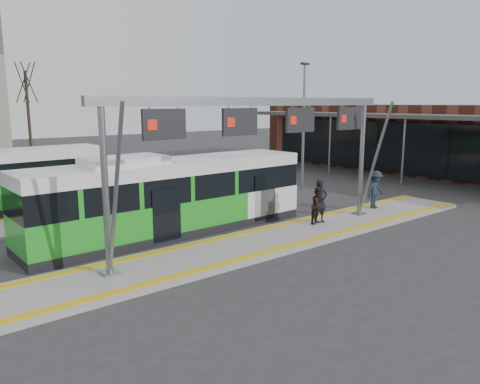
# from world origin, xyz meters

# --- Properties ---
(ground) EXTENTS (120.00, 120.00, 0.00)m
(ground) POSITION_xyz_m (0.00, 0.00, 0.00)
(ground) COLOR #2D2D30
(ground) RESTS_ON ground
(platform_main) EXTENTS (22.00, 3.00, 0.15)m
(platform_main) POSITION_xyz_m (0.00, 0.00, 0.07)
(platform_main) COLOR gray
(platform_main) RESTS_ON ground
(platform_second) EXTENTS (20.00, 3.00, 0.15)m
(platform_second) POSITION_xyz_m (-4.00, 8.00, 0.07)
(platform_second) COLOR gray
(platform_second) RESTS_ON ground
(tactile_main) EXTENTS (22.00, 2.65, 0.02)m
(tactile_main) POSITION_xyz_m (0.00, 0.00, 0.16)
(tactile_main) COLOR gold
(tactile_main) RESTS_ON platform_main
(tactile_second) EXTENTS (20.00, 0.35, 0.02)m
(tactile_second) POSITION_xyz_m (-4.00, 9.15, 0.16)
(tactile_second) COLOR gold
(tactile_second) RESTS_ON platform_second
(gantry) EXTENTS (13.00, 1.68, 5.20)m
(gantry) POSITION_xyz_m (-0.35, 0.25, 4.30)
(gantry) COLOR slate
(gantry) RESTS_ON platform_main
(station_building) EXTENTS (11.50, 32.00, 5.00)m
(station_building) POSITION_xyz_m (21.83, 4.00, 2.53)
(station_building) COLOR brown
(station_building) RESTS_ON ground
(hero_bus) EXTENTS (11.78, 2.68, 3.23)m
(hero_bus) POSITION_xyz_m (-2.53, 3.40, 1.48)
(hero_bus) COLOR black
(hero_bus) RESTS_ON ground
(passenger_a) EXTENTS (0.74, 0.54, 1.85)m
(passenger_a) POSITION_xyz_m (2.96, 0.43, 1.07)
(passenger_a) COLOR black
(passenger_a) RESTS_ON platform_main
(passenger_b) EXTENTS (0.88, 0.76, 1.55)m
(passenger_b) POSITION_xyz_m (2.76, 0.34, 0.93)
(passenger_b) COLOR black
(passenger_b) RESTS_ON platform_main
(passenger_c) EXTENTS (1.21, 0.74, 1.82)m
(passenger_c) POSITION_xyz_m (7.10, 0.60, 1.06)
(passenger_c) COLOR #1C2834
(passenger_c) RESTS_ON platform_main
(tree_mid) EXTENTS (1.40, 1.40, 9.17)m
(tree_mid) POSITION_xyz_m (0.70, 34.64, 6.95)
(tree_mid) COLOR #382B21
(tree_mid) RESTS_ON ground
(lamp_east) EXTENTS (0.50, 0.25, 7.40)m
(lamp_east) POSITION_xyz_m (8.38, 6.62, 3.94)
(lamp_east) COLOR slate
(lamp_east) RESTS_ON ground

